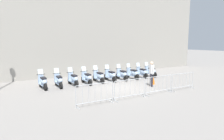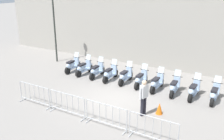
{
  "view_description": "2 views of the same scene",
  "coord_description": "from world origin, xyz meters",
  "px_view_note": "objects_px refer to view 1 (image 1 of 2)",
  "views": [
    {
      "loc": [
        -6.65,
        -11.06,
        3.02
      ],
      "look_at": [
        0.43,
        2.11,
        0.9
      ],
      "focal_mm": 31.58,
      "sensor_mm": 36.0,
      "label": 1
    },
    {
      "loc": [
        6.3,
        -10.06,
        5.8
      ],
      "look_at": [
        -1.21,
        1.76,
        0.88
      ],
      "focal_mm": 40.26,
      "sensor_mm": 36.0,
      "label": 2
    }
  ],
  "objects_px": {
    "motorcycle_3": "(87,78)",
    "barrier_segment_1": "(130,89)",
    "motorcycle_2": "(73,79)",
    "motorcycle_4": "(99,77)",
    "motorcycle_0": "(43,82)",
    "barrier_segment_2": "(159,85)",
    "motorcycle_9": "(150,71)",
    "officer_near_row_end": "(152,72)",
    "motorcycle_7": "(132,73)",
    "barrier_segment_3": "(183,82)",
    "motorcycle_8": "(142,72)",
    "motorcycle_1": "(59,81)",
    "barrier_segment_0": "(95,95)",
    "traffic_cone": "(153,80)",
    "motorcycle_5": "(111,75)",
    "motorcycle_6": "(122,74)"
  },
  "relations": [
    {
      "from": "motorcycle_3",
      "to": "barrier_segment_2",
      "type": "xyz_separation_m",
      "value": [
        2.75,
        -4.55,
        0.07
      ]
    },
    {
      "from": "barrier_segment_1",
      "to": "traffic_cone",
      "type": "xyz_separation_m",
      "value": [
        3.54,
        2.34,
        -0.25
      ]
    },
    {
      "from": "motorcycle_0",
      "to": "barrier_segment_2",
      "type": "relative_size",
      "value": 0.87
    },
    {
      "from": "officer_near_row_end",
      "to": "motorcycle_2",
      "type": "bearing_deg",
      "value": 148.87
    },
    {
      "from": "barrier_segment_1",
      "to": "barrier_segment_2",
      "type": "distance_m",
      "value": 2.07
    },
    {
      "from": "motorcycle_0",
      "to": "traffic_cone",
      "type": "bearing_deg",
      "value": -17.51
    },
    {
      "from": "motorcycle_5",
      "to": "barrier_segment_1",
      "type": "distance_m",
      "value": 4.99
    },
    {
      "from": "motorcycle_7",
      "to": "traffic_cone",
      "type": "xyz_separation_m",
      "value": [
        0.15,
        -2.44,
        -0.18
      ]
    },
    {
      "from": "barrier_segment_0",
      "to": "barrier_segment_1",
      "type": "distance_m",
      "value": 2.07
    },
    {
      "from": "motorcycle_3",
      "to": "motorcycle_4",
      "type": "bearing_deg",
      "value": 7.88
    },
    {
      "from": "motorcycle_2",
      "to": "motorcycle_4",
      "type": "bearing_deg",
      "value": 3.88
    },
    {
      "from": "barrier_segment_2",
      "to": "barrier_segment_3",
      "type": "distance_m",
      "value": 2.07
    },
    {
      "from": "motorcycle_9",
      "to": "barrier_segment_0",
      "type": "distance_m",
      "value": 9.02
    },
    {
      "from": "motorcycle_0",
      "to": "motorcycle_8",
      "type": "relative_size",
      "value": 1.0
    },
    {
      "from": "motorcycle_0",
      "to": "motorcycle_9",
      "type": "xyz_separation_m",
      "value": [
        9.14,
        0.32,
        0.0
      ]
    },
    {
      "from": "motorcycle_1",
      "to": "barrier_segment_0",
      "type": "bearing_deg",
      "value": -82.21
    },
    {
      "from": "motorcycle_2",
      "to": "motorcycle_5",
      "type": "distance_m",
      "value": 3.05
    },
    {
      "from": "motorcycle_6",
      "to": "barrier_segment_2",
      "type": "bearing_deg",
      "value": -93.62
    },
    {
      "from": "motorcycle_2",
      "to": "motorcycle_9",
      "type": "height_order",
      "value": "same"
    },
    {
      "from": "motorcycle_4",
      "to": "motorcycle_8",
      "type": "distance_m",
      "value": 4.06
    },
    {
      "from": "motorcycle_2",
      "to": "motorcycle_8",
      "type": "relative_size",
      "value": 1.0
    },
    {
      "from": "motorcycle_4",
      "to": "barrier_segment_1",
      "type": "height_order",
      "value": "motorcycle_4"
    },
    {
      "from": "motorcycle_3",
      "to": "motorcycle_9",
      "type": "bearing_deg",
      "value": 3.01
    },
    {
      "from": "motorcycle_1",
      "to": "motorcycle_4",
      "type": "relative_size",
      "value": 1.0
    },
    {
      "from": "motorcycle_4",
      "to": "officer_near_row_end",
      "type": "distance_m",
      "value": 3.97
    },
    {
      "from": "motorcycle_9",
      "to": "officer_near_row_end",
      "type": "xyz_separation_m",
      "value": [
        -2.46,
        -3.12,
        0.53
      ]
    },
    {
      "from": "motorcycle_4",
      "to": "officer_near_row_end",
      "type": "relative_size",
      "value": 1.0
    },
    {
      "from": "motorcycle_4",
      "to": "barrier_segment_1",
      "type": "relative_size",
      "value": 0.87
    },
    {
      "from": "motorcycle_5",
      "to": "barrier_segment_2",
      "type": "distance_m",
      "value": 4.77
    },
    {
      "from": "motorcycle_7",
      "to": "motorcycle_8",
      "type": "relative_size",
      "value": 1.0
    },
    {
      "from": "motorcycle_0",
      "to": "barrier_segment_3",
      "type": "bearing_deg",
      "value": -29.54
    },
    {
      "from": "motorcycle_7",
      "to": "motorcycle_2",
      "type": "bearing_deg",
      "value": -178.4
    },
    {
      "from": "motorcycle_8",
      "to": "motorcycle_1",
      "type": "bearing_deg",
      "value": -177.89
    },
    {
      "from": "motorcycle_3",
      "to": "barrier_segment_3",
      "type": "bearing_deg",
      "value": -42.8
    },
    {
      "from": "motorcycle_8",
      "to": "motorcycle_9",
      "type": "distance_m",
      "value": 1.02
    },
    {
      "from": "motorcycle_4",
      "to": "officer_near_row_end",
      "type": "xyz_separation_m",
      "value": [
        2.62,
        -2.94,
        0.53
      ]
    },
    {
      "from": "motorcycle_7",
      "to": "motorcycle_8",
      "type": "bearing_deg",
      "value": 4.47
    },
    {
      "from": "barrier_segment_3",
      "to": "motorcycle_8",
      "type": "bearing_deg",
      "value": 86.9
    },
    {
      "from": "motorcycle_9",
      "to": "barrier_segment_0",
      "type": "height_order",
      "value": "motorcycle_9"
    },
    {
      "from": "motorcycle_9",
      "to": "motorcycle_3",
      "type": "bearing_deg",
      "value": -176.99
    },
    {
      "from": "motorcycle_3",
      "to": "barrier_segment_1",
      "type": "relative_size",
      "value": 0.87
    },
    {
      "from": "motorcycle_8",
      "to": "motorcycle_9",
      "type": "bearing_deg",
      "value": 5.46
    },
    {
      "from": "motorcycle_8",
      "to": "barrier_segment_0",
      "type": "bearing_deg",
      "value": -142.64
    },
    {
      "from": "barrier_segment_2",
      "to": "motorcycle_3",
      "type": "bearing_deg",
      "value": 121.14
    },
    {
      "from": "barrier_segment_0",
      "to": "barrier_segment_3",
      "type": "bearing_deg",
      "value": 2.32
    },
    {
      "from": "motorcycle_0",
      "to": "barrier_segment_2",
      "type": "distance_m",
      "value": 7.37
    },
    {
      "from": "motorcycle_2",
      "to": "motorcycle_6",
      "type": "xyz_separation_m",
      "value": [
        4.06,
        0.12,
        0.0
      ]
    },
    {
      "from": "motorcycle_3",
      "to": "motorcycle_8",
      "type": "distance_m",
      "value": 5.08
    },
    {
      "from": "motorcycle_5",
      "to": "motorcycle_1",
      "type": "bearing_deg",
      "value": -177.09
    },
    {
      "from": "motorcycle_2",
      "to": "barrier_segment_1",
      "type": "xyz_separation_m",
      "value": [
        1.69,
        -4.63,
        0.07
      ]
    }
  ]
}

